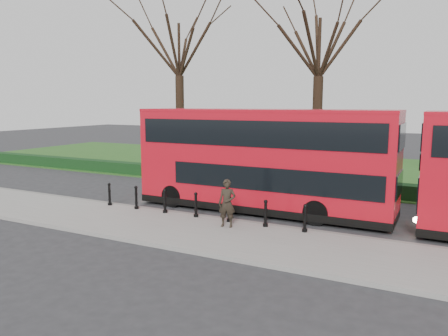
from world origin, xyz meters
The scene contains 12 objects.
ground centered at (0.00, 0.00, 0.00)m, with size 120.00×120.00×0.00m, color #28282B.
pavement centered at (0.00, -3.00, 0.07)m, with size 60.00×4.00×0.15m, color gray.
kerb centered at (0.00, -1.00, 0.07)m, with size 60.00×0.25×0.16m, color slate.
grass_verge centered at (0.00, 15.00, 0.03)m, with size 60.00×18.00×0.06m, color #25531B.
hedge centered at (0.00, 6.80, 0.40)m, with size 60.00×0.90×0.80m, color black.
yellow_line_outer centered at (0.00, -0.70, 0.01)m, with size 60.00×0.10×0.01m, color yellow.
yellow_line_inner centered at (0.00, -0.50, 0.01)m, with size 60.00×0.10×0.01m, color yellow.
tree_left centered at (-8.00, 10.00, 8.97)m, with size 7.89×7.89×12.33m.
tree_mid centered at (2.00, 10.00, 8.54)m, with size 7.52×7.52×11.75m.
bollard_row centered at (0.07, -1.35, 0.65)m, with size 9.52×0.15×1.00m.
bus_lead centered at (1.91, 1.37, 2.31)m, with size 11.54×2.65×4.59m.
pedestrian centered at (1.89, -2.06, 1.08)m, with size 0.67×0.44×1.85m, color black.
Camera 1 is at (9.24, -16.61, 4.88)m, focal length 35.00 mm.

